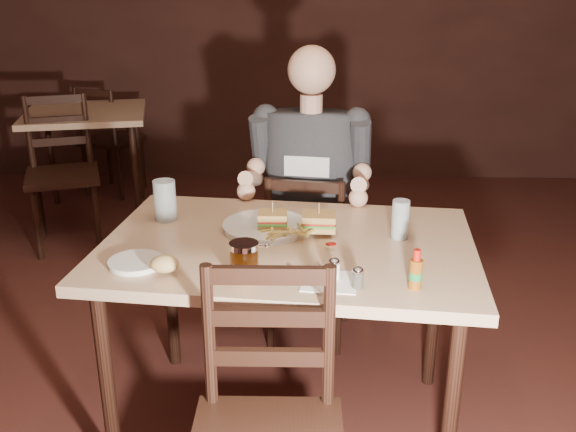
{
  "coord_description": "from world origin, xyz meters",
  "views": [
    {
      "loc": [
        -0.2,
        -1.87,
        1.65
      ],
      "look_at": [
        -0.25,
        0.25,
        0.85
      ],
      "focal_mm": 40.0,
      "sensor_mm": 36.0,
      "label": 1
    }
  ],
  "objects_px": {
    "hot_sauce": "(416,269)",
    "diner": "(309,157)",
    "main_table": "(288,261)",
    "bg_chair_far": "(112,140)",
    "bg_chair_near": "(62,175)",
    "glass_right": "(400,219)",
    "syrup_dispenser": "(244,260)",
    "chair_far": "(310,255)",
    "side_plate": "(136,263)",
    "dinner_plate": "(266,227)",
    "glass_left": "(165,200)",
    "bg_table": "(86,124)"
  },
  "relations": [
    {
      "from": "bg_chair_near",
      "to": "bg_chair_far",
      "type": "bearing_deg",
      "value": 71.07
    },
    {
      "from": "bg_chair_near",
      "to": "syrup_dispenser",
      "type": "distance_m",
      "value": 2.45
    },
    {
      "from": "hot_sauce",
      "to": "diner",
      "type": "bearing_deg",
      "value": 107.62
    },
    {
      "from": "main_table",
      "to": "side_plate",
      "type": "xyz_separation_m",
      "value": [
        -0.49,
        -0.2,
        0.08
      ]
    },
    {
      "from": "bg_chair_far",
      "to": "side_plate",
      "type": "distance_m",
      "value": 3.21
    },
    {
      "from": "bg_chair_near",
      "to": "glass_right",
      "type": "relative_size",
      "value": 6.72
    },
    {
      "from": "glass_left",
      "to": "chair_far",
      "type": "bearing_deg",
      "value": 39.41
    },
    {
      "from": "bg_table",
      "to": "bg_chair_near",
      "type": "distance_m",
      "value": 0.59
    },
    {
      "from": "chair_far",
      "to": "diner",
      "type": "height_order",
      "value": "diner"
    },
    {
      "from": "chair_far",
      "to": "glass_right",
      "type": "distance_m",
      "value": 0.81
    },
    {
      "from": "main_table",
      "to": "side_plate",
      "type": "distance_m",
      "value": 0.53
    },
    {
      "from": "main_table",
      "to": "hot_sauce",
      "type": "height_order",
      "value": "hot_sauce"
    },
    {
      "from": "bg_table",
      "to": "glass_left",
      "type": "xyz_separation_m",
      "value": [
        0.98,
        -2.08,
        0.17
      ]
    },
    {
      "from": "glass_right",
      "to": "syrup_dispenser",
      "type": "bearing_deg",
      "value": -147.81
    },
    {
      "from": "chair_far",
      "to": "main_table",
      "type": "bearing_deg",
      "value": 91.69
    },
    {
      "from": "main_table",
      "to": "diner",
      "type": "xyz_separation_m",
      "value": [
        0.08,
        0.62,
        0.21
      ]
    },
    {
      "from": "dinner_plate",
      "to": "chair_far",
      "type": "bearing_deg",
      "value": 72.72
    },
    {
      "from": "side_plate",
      "to": "bg_table",
      "type": "bearing_deg",
      "value": 111.13
    },
    {
      "from": "side_plate",
      "to": "main_table",
      "type": "bearing_deg",
      "value": 22.38
    },
    {
      "from": "main_table",
      "to": "glass_right",
      "type": "bearing_deg",
      "value": 7.01
    },
    {
      "from": "diner",
      "to": "syrup_dispenser",
      "type": "bearing_deg",
      "value": -93.78
    },
    {
      "from": "glass_left",
      "to": "syrup_dispenser",
      "type": "height_order",
      "value": "glass_left"
    },
    {
      "from": "main_table",
      "to": "bg_chair_far",
      "type": "distance_m",
      "value": 3.21
    },
    {
      "from": "main_table",
      "to": "glass_left",
      "type": "height_order",
      "value": "glass_left"
    },
    {
      "from": "bg_table",
      "to": "glass_left",
      "type": "relative_size",
      "value": 6.08
    },
    {
      "from": "glass_right",
      "to": "hot_sauce",
      "type": "bearing_deg",
      "value": -91.34
    },
    {
      "from": "glass_right",
      "to": "syrup_dispenser",
      "type": "xyz_separation_m",
      "value": [
        -0.53,
        -0.33,
        -0.01
      ]
    },
    {
      "from": "bg_chair_near",
      "to": "side_plate",
      "type": "height_order",
      "value": "bg_chair_near"
    },
    {
      "from": "syrup_dispenser",
      "to": "side_plate",
      "type": "height_order",
      "value": "syrup_dispenser"
    },
    {
      "from": "dinner_plate",
      "to": "side_plate",
      "type": "xyz_separation_m",
      "value": [
        -0.4,
        -0.32,
        -0.0
      ]
    },
    {
      "from": "glass_left",
      "to": "syrup_dispenser",
      "type": "relative_size",
      "value": 1.34
    },
    {
      "from": "bg_chair_far",
      "to": "bg_chair_near",
      "type": "relative_size",
      "value": 0.91
    },
    {
      "from": "bg_table",
      "to": "bg_chair_far",
      "type": "bearing_deg",
      "value": 90.0
    },
    {
      "from": "hot_sauce",
      "to": "side_plate",
      "type": "xyz_separation_m",
      "value": [
        -0.88,
        0.14,
        -0.06
      ]
    },
    {
      "from": "hot_sauce",
      "to": "syrup_dispenser",
      "type": "xyz_separation_m",
      "value": [
        -0.52,
        0.06,
        -0.0
      ]
    },
    {
      "from": "glass_left",
      "to": "hot_sauce",
      "type": "distance_m",
      "value": 1.03
    },
    {
      "from": "glass_left",
      "to": "hot_sauce",
      "type": "height_order",
      "value": "glass_left"
    },
    {
      "from": "main_table",
      "to": "syrup_dispenser",
      "type": "distance_m",
      "value": 0.34
    },
    {
      "from": "glass_right",
      "to": "bg_table",
      "type": "bearing_deg",
      "value": 129.47
    },
    {
      "from": "main_table",
      "to": "hot_sauce",
      "type": "bearing_deg",
      "value": -41.61
    },
    {
      "from": "bg_chair_near",
      "to": "glass_right",
      "type": "xyz_separation_m",
      "value": [
        1.85,
        -1.7,
        0.37
      ]
    },
    {
      "from": "glass_right",
      "to": "chair_far",
      "type": "bearing_deg",
      "value": 116.37
    },
    {
      "from": "main_table",
      "to": "diner",
      "type": "relative_size",
      "value": 1.47
    },
    {
      "from": "bg_chair_near",
      "to": "dinner_plate",
      "type": "bearing_deg",
      "value": -68.86
    },
    {
      "from": "dinner_plate",
      "to": "bg_chair_near",
      "type": "bearing_deg",
      "value": 130.08
    },
    {
      "from": "diner",
      "to": "syrup_dispenser",
      "type": "height_order",
      "value": "diner"
    },
    {
      "from": "side_plate",
      "to": "syrup_dispenser",
      "type": "bearing_deg",
      "value": -12.78
    },
    {
      "from": "main_table",
      "to": "hot_sauce",
      "type": "xyz_separation_m",
      "value": [
        0.39,
        -0.35,
        0.14
      ]
    },
    {
      "from": "hot_sauce",
      "to": "side_plate",
      "type": "height_order",
      "value": "hot_sauce"
    },
    {
      "from": "dinner_plate",
      "to": "hot_sauce",
      "type": "height_order",
      "value": "hot_sauce"
    }
  ]
}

